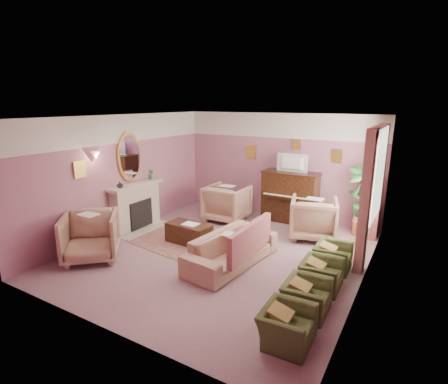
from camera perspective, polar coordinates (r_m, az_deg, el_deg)
The scene contains 48 objects.
floor at distance 7.45m, azimuth -0.35°, elevation -9.91°, with size 5.50×6.00×0.01m, color gray.
ceiling at distance 6.79m, azimuth -0.39°, elevation 12.16°, with size 5.50×6.00×0.01m, color white.
wall_back at distance 9.63m, azimuth 8.79°, elevation 4.29°, with size 5.50×0.02×2.80m, color #885873.
wall_front at distance 4.78m, azimuth -19.19°, elevation -6.89°, with size 5.50×0.02×2.80m, color #885873.
wall_left at distance 8.68m, azimuth -16.20°, elevation 2.78°, with size 0.02×6.00×2.80m, color #885873.
wall_right at distance 6.11m, azimuth 22.43°, elevation -2.56°, with size 0.02×6.00×2.80m, color #885873.
picture_rail_band at distance 9.50m, azimuth 9.02°, elevation 10.68°, with size 5.50×0.01×0.65m, color silver.
stripe_panel at distance 7.44m, azimuth 23.55°, elevation -2.35°, with size 0.01×3.00×2.15m, color #A7B596.
fireplace_surround at distance 8.91m, azimuth -14.18°, elevation -2.44°, with size 0.30×1.40×1.10m, color beige.
fireplace_inset at distance 8.89m, azimuth -13.66°, elevation -3.47°, with size 0.18×0.72×0.68m, color black.
fire_ember at distance 8.92m, azimuth -13.40°, elevation -4.61°, with size 0.06×0.54×0.10m, color #FF3B25.
mantel_shelf at distance 8.74m, azimuth -14.27°, elevation 1.10°, with size 0.40×1.55×0.07m, color beige.
hearth at distance 8.94m, azimuth -13.04°, elevation -5.94°, with size 0.55×1.50×0.02m, color beige.
mirror_frame at distance 8.72m, azimuth -15.21°, elevation 5.56°, with size 0.04×0.72×1.20m, color gold.
mirror_glass at distance 8.70m, azimuth -15.09°, elevation 5.55°, with size 0.01×0.60×1.06m, color white.
sconce_shade at distance 7.94m, azimuth -20.27°, elevation 5.66°, with size 0.20×0.20×0.16m, color #EFA899.
piano at distance 9.33m, azimuth 10.74°, elevation -0.84°, with size 1.40×0.60×1.30m, color #32190C.
piano_keyshelf at distance 9.00m, azimuth 10.00°, elevation -0.92°, with size 1.30×0.12×0.06m, color #32190C.
piano_keys at distance 8.99m, azimuth 10.01°, elevation -0.68°, with size 1.20×0.08×0.02m, color beige.
piano_top at distance 9.18m, azimuth 10.93°, elevation 3.13°, with size 1.45×0.65×0.04m, color #32190C.
television at distance 9.09m, azimuth 10.91°, elevation 4.87°, with size 0.80×0.12×0.48m, color black.
print_back_left at distance 9.86m, azimuth 4.43°, elevation 6.54°, with size 0.30×0.03×0.38m, color gold.
print_back_right at distance 9.09m, azimuth 17.94°, elevation 5.59°, with size 0.26×0.03×0.34m, color gold.
print_back_mid at distance 9.34m, azimuth 11.71°, elevation 7.57°, with size 0.22×0.03×0.26m, color gold.
print_left_wall at distance 7.83m, azimuth -22.48°, elevation 3.41°, with size 0.03×0.28×0.36m, color gold.
window_blind at distance 7.55m, azimuth 24.01°, elevation 2.72°, with size 0.03×1.40×1.80m, color beige.
curtain_left at distance 6.75m, azimuth 22.05°, elevation -1.84°, with size 0.16×0.34×2.60m, color #B1595D.
curtain_right at distance 8.53m, azimuth 23.95°, elevation 1.21°, with size 0.16×0.34×2.60m, color #B1595D.
pelmet at distance 7.45m, azimuth 24.07°, elevation 9.28°, with size 0.16×2.20×0.16m, color #B1595D.
mantel_plant at distance 9.09m, azimuth -11.88°, elevation 2.84°, with size 0.16×0.16×0.28m, color #2D6D2D.
mantel_vase at distance 8.38m, azimuth -16.64°, elevation 1.14°, with size 0.16×0.16×0.16m, color silver.
area_rug at distance 7.99m, azimuth -5.13°, elevation -8.18°, with size 2.50×1.80×0.01m, color #955F54.
coffee_table at distance 7.90m, azimuth -5.73°, elevation -6.73°, with size 1.00×0.50×0.45m, color #361E10.
table_paper at distance 7.80m, azimuth -5.47°, elevation -5.23°, with size 0.35×0.28×0.01m, color white.
sofa at distance 6.81m, azimuth 1.28°, elevation -8.37°, with size 0.71×2.14×0.86m, color tan.
sofa_throw at distance 6.58m, azimuth 4.37°, elevation -7.68°, with size 0.11×1.62×0.59m, color #B1595D.
floral_armchair_left at distance 9.26m, azimuth 0.49°, elevation -1.49°, with size 1.01×1.01×1.06m, color tan.
floral_armchair_right at distance 8.32m, azimuth 14.41°, elevation -3.82°, with size 1.01×1.01×1.06m, color tan.
floral_armchair_front at distance 7.47m, azimuth -21.00°, elevation -6.46°, with size 1.01×1.01×1.06m, color tan.
olive_chair_a at distance 4.90m, azimuth 10.28°, elevation -19.96°, with size 0.52×0.74×0.64m, color #485629.
olive_chair_b at distance 5.57m, azimuth 13.32°, elevation -15.59°, with size 0.52×0.74×0.64m, color #485629.
olive_chair_c at distance 6.27m, azimuth 15.60°, elevation -12.15°, with size 0.52×0.74×0.64m, color #485629.
olive_chair_d at distance 7.00m, azimuth 17.38°, elevation -9.40°, with size 0.52×0.74×0.64m, color #485629.
side_table at distance 8.96m, azimuth 22.01°, elevation -4.32°, with size 0.52×0.52×0.70m, color silver.
side_plant_big at distance 8.82m, azimuth 22.33°, elevation -1.11°, with size 0.30×0.30×0.34m, color #2D6D2D.
side_plant_small at distance 8.72m, azimuth 22.99°, elevation -1.56°, with size 0.16×0.16×0.28m, color #2D6D2D.
palm_pot at distance 8.96m, azimuth 21.16°, elevation -5.47°, with size 0.34×0.34×0.34m, color #B25A3E.
palm_plant at distance 8.71m, azimuth 21.69°, elevation 0.05°, with size 0.76×0.76×1.44m, color #2D6D2D.
Camera 1 is at (3.46, -5.83, 3.07)m, focal length 28.00 mm.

